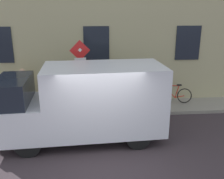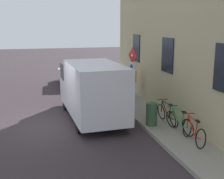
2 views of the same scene
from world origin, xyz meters
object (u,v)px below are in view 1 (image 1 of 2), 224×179
(bicycle_red, at_px, (173,95))
(bicycle_green, at_px, (150,96))
(pedestrian, at_px, (24,87))
(sign_post_stacked, at_px, (80,67))
(delivery_van, at_px, (86,101))
(bicycle_black, at_px, (127,96))
(litter_bin, at_px, (131,100))

(bicycle_red, height_order, bicycle_green, same)
(pedestrian, bearing_deg, sign_post_stacked, 30.54)
(delivery_van, distance_m, bicycle_black, 3.38)
(sign_post_stacked, relative_size, litter_bin, 3.14)
(delivery_van, xyz_separation_m, bicycle_red, (2.75, -3.84, -0.82))
(bicycle_red, distance_m, bicycle_green, 1.03)
(bicycle_red, bearing_deg, bicycle_black, 4.82)
(delivery_van, bearing_deg, pedestrian, -48.80)
(sign_post_stacked, bearing_deg, bicycle_green, -74.35)
(sign_post_stacked, distance_m, pedestrian, 2.74)
(bicycle_green, distance_m, pedestrian, 5.47)
(sign_post_stacked, xyz_separation_m, delivery_van, (-1.91, -0.20, -0.71))
(bicycle_black, relative_size, litter_bin, 1.91)
(sign_post_stacked, relative_size, pedestrian, 1.65)
(pedestrian, bearing_deg, delivery_van, 3.11)
(bicycle_black, bearing_deg, pedestrian, -2.85)
(bicycle_red, height_order, pedestrian, pedestrian)
(pedestrian, xyz_separation_m, litter_bin, (-0.68, -4.47, -0.48))
(delivery_van, xyz_separation_m, litter_bin, (2.05, -1.84, -0.74))
(sign_post_stacked, height_order, pedestrian, sign_post_stacked)
(sign_post_stacked, distance_m, bicycle_red, 4.40)
(litter_bin, bearing_deg, sign_post_stacked, 93.88)
(delivery_van, height_order, litter_bin, delivery_van)
(delivery_van, bearing_deg, sign_post_stacked, -86.78)
(pedestrian, height_order, litter_bin, pedestrian)
(delivery_van, relative_size, bicycle_green, 3.17)
(sign_post_stacked, relative_size, bicycle_black, 1.65)
(sign_post_stacked, xyz_separation_m, litter_bin, (0.14, -2.04, -1.46))
(sign_post_stacked, bearing_deg, litter_bin, -86.12)
(bicycle_red, xyz_separation_m, bicycle_black, (-0.00, 2.06, 0.00))
(bicycle_red, bearing_deg, sign_post_stacked, 16.61)
(bicycle_red, distance_m, bicycle_black, 2.06)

